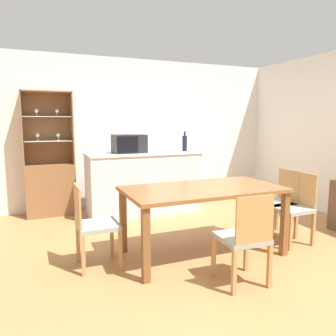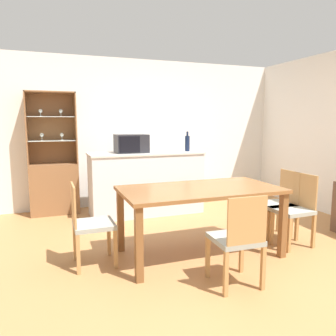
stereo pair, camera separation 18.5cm
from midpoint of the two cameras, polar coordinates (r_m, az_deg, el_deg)
ground_plane at (r=3.80m, az=6.36°, el=-14.79°), size 18.00×18.00×0.00m
wall_back at (r=5.94m, az=-5.95°, el=6.14°), size 6.80×0.06×2.55m
kitchen_counter at (r=5.27m, az=-5.23°, el=-2.62°), size 1.80×0.65×0.99m
display_cabinet at (r=5.54m, az=-20.72°, el=-1.94°), size 0.74×0.40×1.93m
dining_table at (r=3.63m, az=4.68°, el=-4.80°), size 1.73×0.91×0.76m
dining_chair_head_near at (r=3.06m, az=11.40°, el=-11.89°), size 0.42×0.42×0.86m
dining_chair_side_right_far at (r=4.45m, az=17.54°, el=-5.78°), size 0.42×0.42×0.86m
dining_chair_side_right_near at (r=4.25m, az=19.90°, el=-6.52°), size 0.42×0.42×0.86m
dining_chair_side_left_far at (r=3.47m, az=-14.36°, el=-9.58°), size 0.40×0.40×0.86m
microwave at (r=5.14m, az=-7.82°, el=4.22°), size 0.50×0.36×0.28m
wine_bottle at (r=5.37m, az=1.93°, el=4.36°), size 0.08×0.08×0.32m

